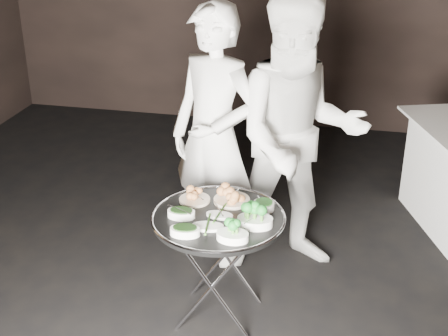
% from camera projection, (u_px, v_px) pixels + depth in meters
% --- Properties ---
extents(floor, '(6.00, 7.00, 0.05)m').
position_uv_depth(floor, '(198.00, 321.00, 3.89)').
color(floor, black).
rests_on(floor, ground).
extents(tray_stand, '(0.47, 0.40, 0.69)m').
position_uv_depth(tray_stand, '(219.00, 263.00, 3.73)').
color(tray_stand, silver).
rests_on(tray_stand, floor).
extents(serving_tray, '(0.78, 0.78, 0.04)m').
position_uv_depth(serving_tray, '(218.00, 218.00, 3.60)').
color(serving_tray, black).
rests_on(serving_tray, tray_stand).
extents(potato_plate_a, '(0.19, 0.19, 0.07)m').
position_uv_depth(potato_plate_a, '(195.00, 197.00, 3.76)').
color(potato_plate_a, beige).
rests_on(potato_plate_a, serving_tray).
extents(potato_plate_b, '(0.22, 0.22, 0.08)m').
position_uv_depth(potato_plate_b, '(232.00, 196.00, 3.75)').
color(potato_plate_b, beige).
rests_on(potato_plate_b, serving_tray).
extents(greens_bowl, '(0.13, 0.13, 0.07)m').
position_uv_depth(greens_bowl, '(264.00, 204.00, 3.66)').
color(greens_bowl, white).
rests_on(greens_bowl, serving_tray).
extents(asparagus_plate_a, '(0.17, 0.10, 0.03)m').
position_uv_depth(asparagus_plate_a, '(220.00, 214.00, 3.59)').
color(asparagus_plate_a, white).
rests_on(asparagus_plate_a, serving_tray).
extents(asparagus_plate_b, '(0.19, 0.12, 0.04)m').
position_uv_depth(asparagus_plate_b, '(208.00, 226.00, 3.47)').
color(asparagus_plate_b, white).
rests_on(asparagus_plate_b, serving_tray).
extents(spinach_bowl_a, '(0.16, 0.11, 0.07)m').
position_uv_depth(spinach_bowl_a, '(181.00, 212.00, 3.58)').
color(spinach_bowl_a, white).
rests_on(spinach_bowl_a, serving_tray).
extents(spinach_bowl_b, '(0.18, 0.13, 0.07)m').
position_uv_depth(spinach_bowl_b, '(185.00, 230.00, 3.40)').
color(spinach_bowl_b, white).
rests_on(spinach_bowl_b, serving_tray).
extents(broccoli_bowl_a, '(0.21, 0.16, 0.08)m').
position_uv_depth(broccoli_bowl_a, '(255.00, 220.00, 3.49)').
color(broccoli_bowl_a, white).
rests_on(broccoli_bowl_a, serving_tray).
extents(broccoli_bowl_b, '(0.18, 0.13, 0.07)m').
position_uv_depth(broccoli_bowl_b, '(233.00, 234.00, 3.35)').
color(broccoli_bowl_b, white).
rests_on(broccoli_bowl_b, serving_tray).
extents(serving_utensils, '(0.57, 0.43, 0.01)m').
position_uv_depth(serving_utensils, '(224.00, 204.00, 3.64)').
color(serving_utensils, silver).
rests_on(serving_utensils, serving_tray).
extents(waiter_left, '(0.78, 0.66, 1.81)m').
position_uv_depth(waiter_left, '(214.00, 138.00, 4.17)').
color(waiter_left, white).
rests_on(waiter_left, floor).
extents(waiter_right, '(1.10, 0.97, 1.91)m').
position_uv_depth(waiter_right, '(298.00, 137.00, 4.05)').
color(waiter_right, white).
rests_on(waiter_right, floor).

